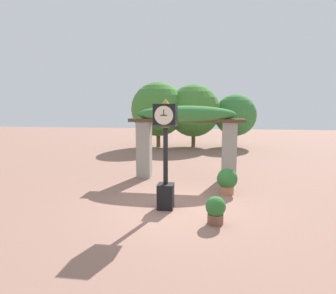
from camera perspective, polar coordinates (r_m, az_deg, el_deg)
ground_plane at (r=9.13m, az=1.45°, el=-11.45°), size 60.00×60.00×0.00m
pedestal_clock at (r=8.61m, az=-0.47°, el=0.04°), size 0.63×0.67×3.22m
pergola at (r=12.24m, az=3.45°, el=4.09°), size 4.68×1.17×3.01m
potted_plant_near_left at (r=7.94m, az=9.05°, el=-11.66°), size 0.52×0.52×0.72m
potted_plant_near_right at (r=10.51m, az=11.21°, el=-6.24°), size 0.71×0.71×0.89m
tree_line at (r=21.77m, az=3.72°, el=6.86°), size 8.98×4.46×4.67m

